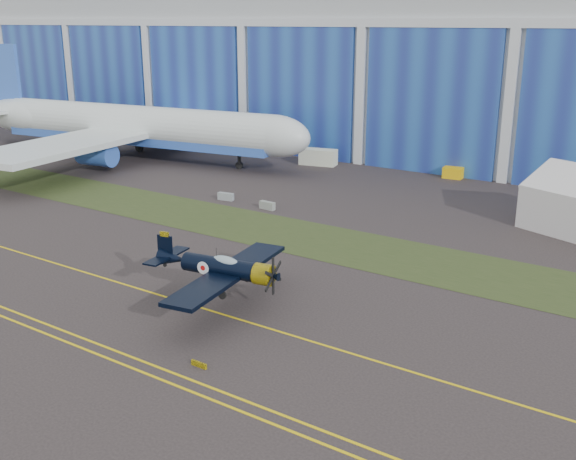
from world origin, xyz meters
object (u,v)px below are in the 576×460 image
Objects in this scene: warbird at (221,267)px; shipping_container at (318,157)px; tug at (453,173)px; jetliner at (132,82)px.

warbird reaches higher than shipping_container.
warbird reaches higher than tug.
warbird is at bearing -94.39° from tug.
warbird is 51.98m from tug.
warbird is 61.55m from jetliner.
jetliner is at bearing 133.17° from warbird.
jetliner is at bearing -168.60° from shipping_container.
shipping_container is at bearing -178.08° from tug.
warbird is at bearing -78.72° from shipping_container.
jetliner is (-48.29, 37.18, 8.59)m from warbird.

